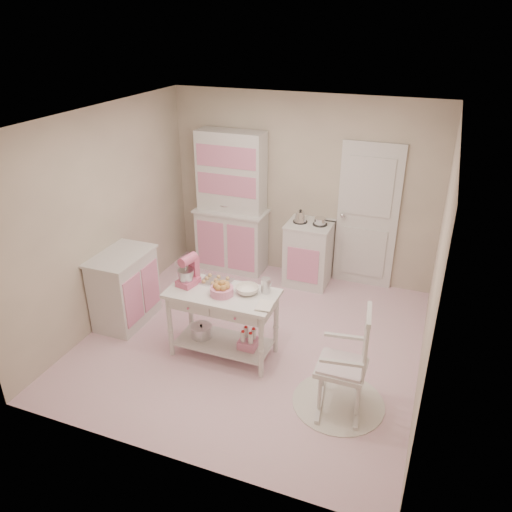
% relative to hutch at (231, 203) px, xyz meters
% --- Properties ---
extents(room_shell, '(3.84, 3.84, 2.62)m').
position_rel_hutch_xyz_m(room_shell, '(0.98, -1.66, 0.61)').
color(room_shell, pink).
rests_on(room_shell, ground).
extents(door, '(0.82, 0.05, 2.04)m').
position_rel_hutch_xyz_m(door, '(1.93, 0.21, -0.02)').
color(door, silver).
rests_on(door, ground).
extents(hutch, '(1.06, 0.50, 2.08)m').
position_rel_hutch_xyz_m(hutch, '(0.00, 0.00, 0.00)').
color(hutch, silver).
rests_on(hutch, ground).
extents(stove, '(0.62, 0.57, 0.92)m').
position_rel_hutch_xyz_m(stove, '(1.20, -0.05, -0.58)').
color(stove, silver).
rests_on(stove, ground).
extents(base_cabinet, '(0.54, 0.84, 0.92)m').
position_rel_hutch_xyz_m(base_cabinet, '(-0.65, -1.83, -0.58)').
color(base_cabinet, silver).
rests_on(base_cabinet, ground).
extents(lace_rug, '(0.92, 0.92, 0.01)m').
position_rel_hutch_xyz_m(lace_rug, '(2.17, -2.36, -1.03)').
color(lace_rug, white).
rests_on(lace_rug, ground).
extents(rocking_chair, '(0.58, 0.78, 1.10)m').
position_rel_hutch_xyz_m(rocking_chair, '(2.17, -2.36, -0.49)').
color(rocking_chair, silver).
rests_on(rocking_chair, ground).
extents(work_table, '(1.20, 0.60, 0.80)m').
position_rel_hutch_xyz_m(work_table, '(0.77, -2.01, -0.64)').
color(work_table, silver).
rests_on(work_table, ground).
extents(stand_mixer, '(0.25, 0.32, 0.34)m').
position_rel_hutch_xyz_m(stand_mixer, '(0.35, -1.99, -0.07)').
color(stand_mixer, '#D0587D').
rests_on(stand_mixer, work_table).
extents(cookie_tray, '(0.34, 0.24, 0.02)m').
position_rel_hutch_xyz_m(cookie_tray, '(0.62, -1.83, -0.23)').
color(cookie_tray, silver).
rests_on(cookie_tray, work_table).
extents(bread_basket, '(0.25, 0.25, 0.09)m').
position_rel_hutch_xyz_m(bread_basket, '(0.79, -2.06, -0.19)').
color(bread_basket, pink).
rests_on(bread_basket, work_table).
extents(mixing_bowl, '(0.25, 0.25, 0.08)m').
position_rel_hutch_xyz_m(mixing_bowl, '(1.03, -1.93, -0.20)').
color(mixing_bowl, white).
rests_on(mixing_bowl, work_table).
extents(metal_pitcher, '(0.10, 0.10, 0.17)m').
position_rel_hutch_xyz_m(metal_pitcher, '(1.21, -1.85, -0.16)').
color(metal_pitcher, silver).
rests_on(metal_pitcher, work_table).
extents(recipe_book, '(0.18, 0.23, 0.02)m').
position_rel_hutch_xyz_m(recipe_book, '(1.22, -2.13, -0.23)').
color(recipe_book, white).
rests_on(recipe_book, work_table).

